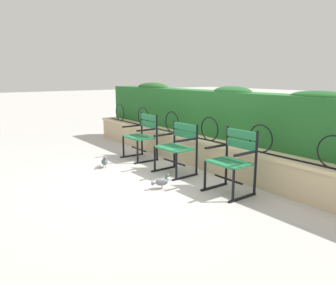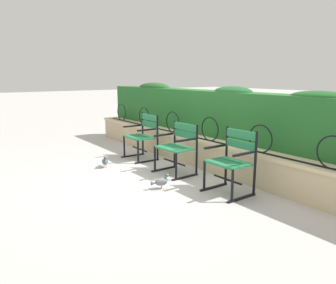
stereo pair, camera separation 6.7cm
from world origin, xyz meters
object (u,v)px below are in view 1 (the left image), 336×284
at_px(park_chair_centre, 178,146).
at_px(pigeon_near_chairs, 162,182).
at_px(pigeon_far_side, 104,162).
at_px(park_chair_left, 142,135).
at_px(park_chair_right, 233,160).

xyz_separation_m(park_chair_centre, pigeon_near_chairs, (0.49, -0.68, -0.35)).
relative_size(park_chair_centre, pigeon_near_chairs, 2.93).
bearing_deg(pigeon_far_side, pigeon_near_chairs, 6.49).
distance_m(park_chair_left, park_chair_centre, 1.18).
distance_m(park_chair_right, pigeon_far_side, 2.41).
xyz_separation_m(park_chair_left, park_chair_right, (2.36, 0.00, -0.00)).
bearing_deg(park_chair_right, pigeon_far_side, -157.84).
xyz_separation_m(park_chair_left, pigeon_near_chairs, (1.67, -0.72, -0.36)).
relative_size(park_chair_right, pigeon_far_side, 3.18).
height_order(pigeon_near_chairs, pigeon_far_side, same).
bearing_deg(pigeon_far_side, park_chair_right, 22.16).
bearing_deg(park_chair_centre, park_chair_left, 178.18).
bearing_deg(pigeon_near_chairs, park_chair_centre, 125.73).
bearing_deg(pigeon_far_side, park_chair_centre, 39.92).
bearing_deg(pigeon_near_chairs, park_chair_right, 46.46).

